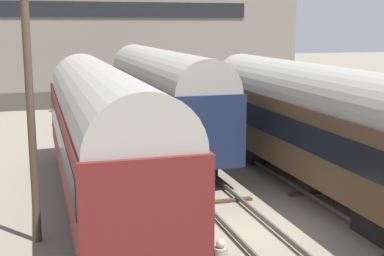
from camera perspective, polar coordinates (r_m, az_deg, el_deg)
The scene contains 11 objects.
ground_plane at distance 17.72m, azimuth 6.21°, elevation -10.95°, with size 200.00×200.00×0.00m, color slate.
track_left at distance 16.61m, azimuth -7.50°, elevation -11.99°, with size 2.60×60.00×0.26m.
track_middle at distance 17.67m, azimuth 6.22°, elevation -10.52°, with size 2.60×60.00×0.26m.
track_right at distance 19.57m, azimuth 17.70°, elevation -8.82°, with size 2.60×60.00×0.26m.
train_car_navy at distance 28.39m, azimuth -3.24°, elevation 3.73°, with size 2.97×16.46×5.33m.
train_car_brown at distance 21.79m, azimuth 12.95°, elevation 0.88°, with size 2.97×16.56×5.09m.
train_car_maroon at distance 19.71m, azimuth -9.59°, elevation 0.10°, with size 3.08×16.55×5.19m.
station_platform at distance 22.64m, azimuth 19.74°, elevation -3.86°, with size 2.45×15.42×1.14m.
bench at distance 23.58m, azimuth 18.76°, elevation -1.79°, with size 1.40×0.40×0.91m.
utility_pole at distance 16.38m, azimuth -17.02°, elevation 5.04°, with size 1.80×0.24×9.75m.
warehouse_building at distance 49.12m, azimuth -9.86°, elevation 11.35°, with size 33.03×11.09×14.17m.
Camera 1 is at (-6.43, -15.14, 6.58)m, focal length 50.00 mm.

